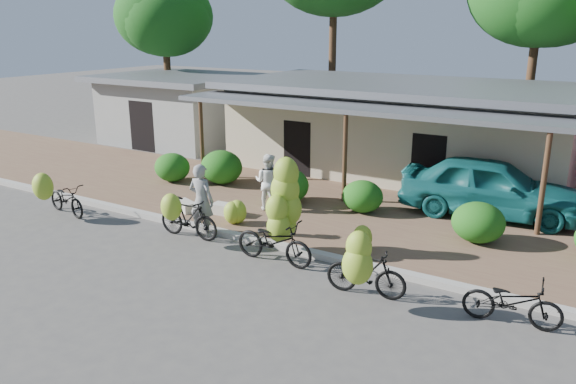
% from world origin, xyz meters
% --- Properties ---
extents(ground, '(100.00, 100.00, 0.00)m').
position_xyz_m(ground, '(0.00, 0.00, 0.00)').
color(ground, '#4E4B48').
rests_on(ground, ground).
extents(sidewalk, '(60.00, 6.00, 0.12)m').
position_xyz_m(sidewalk, '(0.00, 5.00, 0.06)').
color(sidewalk, brown).
rests_on(sidewalk, ground).
extents(curb, '(60.00, 0.25, 0.15)m').
position_xyz_m(curb, '(0.00, 2.00, 0.07)').
color(curb, '#A8A399').
rests_on(curb, ground).
extents(shop_main, '(13.00, 8.50, 3.35)m').
position_xyz_m(shop_main, '(0.00, 10.93, 1.72)').
color(shop_main, '#C1AB92').
rests_on(shop_main, ground).
extents(shop_grey, '(7.00, 6.00, 3.15)m').
position_xyz_m(shop_grey, '(-11.00, 10.99, 1.62)').
color(shop_grey, gray).
rests_on(shop_grey, ground).
extents(tree_back_left, '(5.06, 4.93, 7.77)m').
position_xyz_m(tree_back_left, '(-13.69, 13.11, 5.89)').
color(tree_back_left, '#4F2E1F').
rests_on(tree_back_left, ground).
extents(hedge_0, '(1.27, 1.15, 0.99)m').
position_xyz_m(hedge_0, '(-6.13, 5.08, 0.62)').
color(hedge_0, '#1C5012').
rests_on(hedge_0, sidewalk).
extents(hedge_1, '(1.48, 1.33, 1.15)m').
position_xyz_m(hedge_1, '(-4.48, 5.74, 0.70)').
color(hedge_1, '#1C5012').
rests_on(hedge_1, sidewalk).
extents(hedge_2, '(1.41, 1.27, 1.10)m').
position_xyz_m(hedge_2, '(-1.44, 5.03, 0.67)').
color(hedge_2, '#1C5012').
rests_on(hedge_2, sidewalk).
extents(hedge_3, '(1.21, 1.09, 0.94)m').
position_xyz_m(hedge_3, '(0.93, 5.42, 0.59)').
color(hedge_3, '#1C5012').
rests_on(hedge_3, sidewalk).
extents(hedge_4, '(1.32, 1.19, 1.03)m').
position_xyz_m(hedge_4, '(4.38, 4.74, 0.63)').
color(hedge_4, '#1C5012').
rests_on(hedge_4, sidewalk).
extents(bike_far_left, '(1.87, 1.37, 1.39)m').
position_xyz_m(bike_far_left, '(-6.60, 0.90, 0.58)').
color(bike_far_left, black).
rests_on(bike_far_left, ground).
extents(bike_left, '(1.83, 1.19, 1.38)m').
position_xyz_m(bike_left, '(-2.23, 1.33, 0.62)').
color(bike_left, black).
rests_on(bike_left, ground).
extents(bike_center, '(2.02, 1.21, 2.44)m').
position_xyz_m(bike_center, '(0.54, 1.47, 0.95)').
color(bike_center, black).
rests_on(bike_center, ground).
extents(bike_right, '(1.74, 1.25, 1.63)m').
position_xyz_m(bike_right, '(3.09, 0.58, 0.69)').
color(bike_right, black).
rests_on(bike_right, ground).
extents(bike_far_right, '(1.84, 0.84, 0.93)m').
position_xyz_m(bike_far_right, '(5.86, 1.11, 0.47)').
color(bike_far_right, black).
rests_on(bike_far_right, ground).
extents(loose_banana_a, '(0.53, 0.45, 0.67)m').
position_xyz_m(loose_banana_a, '(-1.61, 2.72, 0.45)').
color(loose_banana_a, '#A8C531').
rests_on(loose_banana_a, sidewalk).
extents(loose_banana_b, '(0.51, 0.43, 0.64)m').
position_xyz_m(loose_banana_b, '(-1.70, 2.61, 0.44)').
color(loose_banana_b, '#A8C531').
rests_on(loose_banana_b, sidewalk).
extents(loose_banana_c, '(0.49, 0.41, 0.61)m').
position_xyz_m(loose_banana_c, '(2.10, 2.79, 0.43)').
color(loose_banana_c, '#A8C531').
rests_on(loose_banana_c, sidewalk).
extents(sack_near, '(0.88, 0.46, 0.30)m').
position_xyz_m(sack_near, '(-2.33, 3.17, 0.27)').
color(sack_near, silver).
rests_on(sack_near, sidewalk).
extents(sack_far, '(0.84, 0.64, 0.28)m').
position_xyz_m(sack_far, '(-3.58, 2.82, 0.26)').
color(sack_far, silver).
rests_on(sack_far, sidewalk).
extents(vendor, '(0.75, 0.53, 1.97)m').
position_xyz_m(vendor, '(-2.00, 1.70, 0.98)').
color(vendor, gray).
rests_on(vendor, ground).
extents(bystander, '(0.91, 0.76, 1.68)m').
position_xyz_m(bystander, '(-1.56, 4.20, 0.96)').
color(bystander, white).
rests_on(bystander, sidewalk).
extents(teal_van, '(5.16, 2.53, 1.69)m').
position_xyz_m(teal_van, '(4.15, 7.00, 0.97)').
color(teal_van, '#166466').
rests_on(teal_van, sidewalk).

